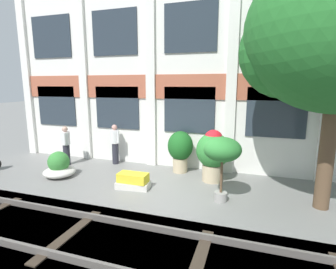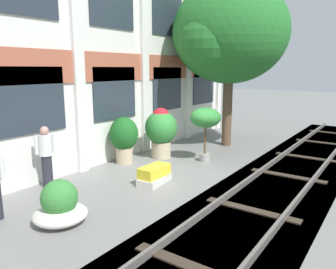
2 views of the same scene
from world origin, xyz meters
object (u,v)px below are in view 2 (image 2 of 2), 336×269
potted_plant_wide_bowl (60,206)px  potted_plant_low_pan (205,120)px  potted_plant_ribbed_drum (161,129)px  broadleaf_tree (230,35)px  potted_plant_glazed_jar (124,137)px  resident_watching_tracks (46,155)px  potted_plant_square_trough (154,175)px

potted_plant_wide_bowl → potted_plant_low_pan: bearing=-2.1°
potted_plant_wide_bowl → potted_plant_ribbed_drum: bearing=13.8°
broadleaf_tree → potted_plant_ribbed_drum: size_ratio=3.65×
potted_plant_glazed_jar → potted_plant_wide_bowl: bearing=-154.9°
potted_plant_wide_bowl → potted_plant_ribbed_drum: (5.16, 1.27, 0.65)m
resident_watching_tracks → potted_plant_square_trough: bearing=63.4°
potted_plant_ribbed_drum → resident_watching_tracks: potted_plant_ribbed_drum is taller
potted_plant_ribbed_drum → potted_plant_glazed_jar: (-1.27, 0.56, -0.11)m
potted_plant_glazed_jar → potted_plant_low_pan: (1.74, -2.03, 0.52)m
broadleaf_tree → potted_plant_low_pan: bearing=-170.9°
potted_plant_wide_bowl → potted_plant_ribbed_drum: 5.35m
potted_plant_square_trough → potted_plant_low_pan: potted_plant_low_pan is taller
resident_watching_tracks → potted_plant_wide_bowl: bearing=-6.2°
potted_plant_ribbed_drum → resident_watching_tracks: bearing=170.0°
potted_plant_square_trough → potted_plant_glazed_jar: size_ratio=0.71×
broadleaf_tree → potted_plant_square_trough: broadleaf_tree is taller
resident_watching_tracks → potted_plant_glazed_jar: bearing=109.8°
potted_plant_square_trough → potted_plant_glazed_jar: potted_plant_glazed_jar is taller
broadleaf_tree → potted_plant_wide_bowl: 9.08m
potted_plant_wide_bowl → potted_plant_square_trough: 2.92m
resident_watching_tracks → broadleaf_tree: bearing=99.0°
potted_plant_ribbed_drum → potted_plant_square_trough: (-2.24, -1.41, -0.77)m
potted_plant_glazed_jar → resident_watching_tracks: bearing=176.8°
potted_plant_glazed_jar → broadleaf_tree: bearing=-20.7°
potted_plant_glazed_jar → potted_plant_low_pan: size_ratio=0.85×
potted_plant_ribbed_drum → potted_plant_glazed_jar: bearing=156.5°
resident_watching_tracks → potted_plant_low_pan: bearing=87.2°
potted_plant_wide_bowl → potted_plant_ribbed_drum: size_ratio=0.62×
resident_watching_tracks → potted_plant_ribbed_drum: bearing=103.1°
potted_plant_ribbed_drum → potted_plant_square_trough: 2.76m
potted_plant_wide_bowl → potted_plant_glazed_jar: potted_plant_glazed_jar is taller
broadleaf_tree → resident_watching_tracks: broadleaf_tree is taller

